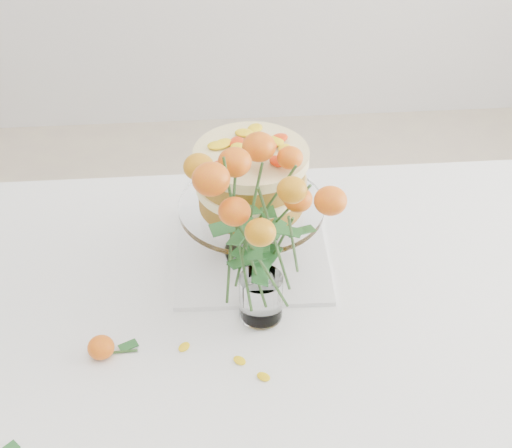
{
  "coord_description": "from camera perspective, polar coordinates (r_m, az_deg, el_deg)",
  "views": [
    {
      "loc": [
        -0.06,
        -0.98,
        1.76
      ],
      "look_at": [
        0.03,
        0.06,
        0.91
      ],
      "focal_mm": 50.0,
      "sensor_mm": 36.0,
      "label": 1
    }
  ],
  "objects": [
    {
      "name": "napkin",
      "position": [
        1.51,
        -0.35,
        -2.37
      ],
      "size": [
        0.33,
        0.33,
        0.01
      ],
      "primitive_type": "cube",
      "rotation": [
        0.0,
        0.0,
        -0.03
      ],
      "color": "white",
      "rests_on": "table"
    },
    {
      "name": "stray_petal_c",
      "position": [
        1.29,
        0.61,
        -12.13
      ],
      "size": [
        0.03,
        0.02,
        0.0
      ],
      "primitive_type": "ellipsoid",
      "color": "yellow",
      "rests_on": "table"
    },
    {
      "name": "cake_stand",
      "position": [
        1.4,
        -0.38,
        3.23
      ],
      "size": [
        0.29,
        0.29,
        0.26
      ],
      "rotation": [
        0.0,
        0.0,
        -0.38
      ],
      "color": "white",
      "rests_on": "napkin"
    },
    {
      "name": "loose_rose_far",
      "position": [
        1.33,
        -12.28,
        -9.63
      ],
      "size": [
        0.09,
        0.05,
        0.04
      ],
      "rotation": [
        0.0,
        0.0,
        0.05
      ],
      "color": "orange",
      "rests_on": "table"
    },
    {
      "name": "stray_petal_b",
      "position": [
        1.31,
        -1.32,
        -10.88
      ],
      "size": [
        0.03,
        0.02,
        0.0
      ],
      "primitive_type": "ellipsoid",
      "color": "yellow",
      "rests_on": "table"
    },
    {
      "name": "rose_vase",
      "position": [
        1.22,
        0.44,
        0.38
      ],
      "size": [
        0.32,
        0.32,
        0.41
      ],
      "rotation": [
        0.0,
        0.0,
        -0.23
      ],
      "color": "white",
      "rests_on": "table"
    },
    {
      "name": "stray_petal_a",
      "position": [
        1.34,
        -5.77,
        -9.77
      ],
      "size": [
        0.03,
        0.02,
        0.0
      ],
      "primitive_type": "ellipsoid",
      "color": "yellow",
      "rests_on": "table"
    },
    {
      "name": "table",
      "position": [
        1.46,
        -0.82,
        -8.77
      ],
      "size": [
        1.43,
        0.93,
        0.76
      ],
      "color": "tan",
      "rests_on": "ground"
    }
  ]
}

